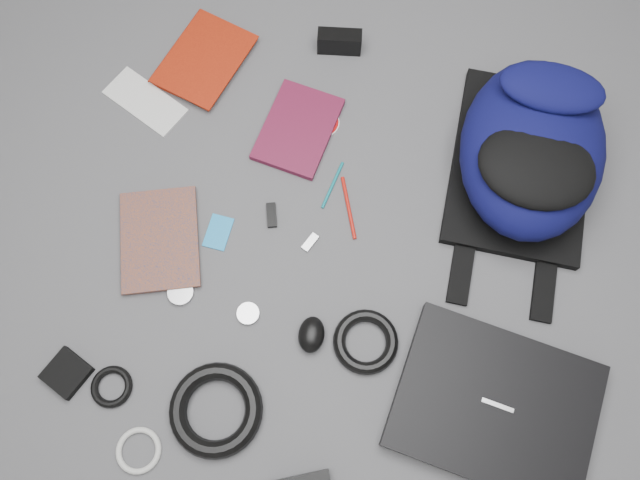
% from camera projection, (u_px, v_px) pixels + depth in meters
% --- Properties ---
extents(ground, '(4.00, 4.00, 0.00)m').
position_uv_depth(ground, '(320.00, 243.00, 1.38)').
color(ground, '#4F4F51').
rests_on(ground, ground).
extents(backpack, '(0.34, 0.48, 0.20)m').
position_uv_depth(backpack, '(532.00, 148.00, 1.34)').
color(backpack, black).
rests_on(backpack, ground).
extents(laptop, '(0.42, 0.35, 0.04)m').
position_uv_depth(laptop, '(495.00, 406.00, 1.25)').
color(laptop, black).
rests_on(laptop, ground).
extents(textbook_red, '(0.23, 0.27, 0.03)m').
position_uv_depth(textbook_red, '(174.00, 45.00, 1.52)').
color(textbook_red, maroon).
rests_on(textbook_red, ground).
extents(comic_book, '(0.24, 0.28, 0.02)m').
position_uv_depth(comic_book, '(121.00, 244.00, 1.37)').
color(comic_book, '#C7530E').
rests_on(comic_book, ground).
extents(envelope, '(0.22, 0.16, 0.00)m').
position_uv_depth(envelope, '(145.00, 101.00, 1.48)').
color(envelope, silver).
rests_on(envelope, ground).
extents(dvd_case, '(0.18, 0.24, 0.02)m').
position_uv_depth(dvd_case, '(298.00, 129.00, 1.45)').
color(dvd_case, '#490E23').
rests_on(dvd_case, ground).
extents(compact_camera, '(0.11, 0.06, 0.06)m').
position_uv_depth(compact_camera, '(339.00, 42.00, 1.50)').
color(compact_camera, black).
rests_on(compact_camera, ground).
extents(sticker_disc, '(0.10, 0.10, 0.00)m').
position_uv_depth(sticker_disc, '(322.00, 122.00, 1.47)').
color(sticker_disc, white).
rests_on(sticker_disc, ground).
extents(pen_teal, '(0.03, 0.12, 0.01)m').
position_uv_depth(pen_teal, '(333.00, 185.00, 1.41)').
color(pen_teal, '#0D717C').
rests_on(pen_teal, ground).
extents(pen_red, '(0.07, 0.14, 0.01)m').
position_uv_depth(pen_red, '(349.00, 208.00, 1.40)').
color(pen_red, red).
rests_on(pen_red, ground).
extents(id_badge, '(0.05, 0.08, 0.00)m').
position_uv_depth(id_badge, '(218.00, 232.00, 1.38)').
color(id_badge, '#1B8BD0').
rests_on(id_badge, ground).
extents(usb_black, '(0.04, 0.06, 0.01)m').
position_uv_depth(usb_black, '(272.00, 215.00, 1.39)').
color(usb_black, black).
rests_on(usb_black, ground).
extents(usb_silver, '(0.03, 0.05, 0.01)m').
position_uv_depth(usb_silver, '(310.00, 242.00, 1.37)').
color(usb_silver, '#A8A7A9').
rests_on(usb_silver, ground).
extents(mouse, '(0.06, 0.08, 0.04)m').
position_uv_depth(mouse, '(311.00, 335.00, 1.29)').
color(mouse, black).
rests_on(mouse, ground).
extents(headphone_left, '(0.06, 0.06, 0.01)m').
position_uv_depth(headphone_left, '(181.00, 293.00, 1.33)').
color(headphone_left, '#B7B7B9').
rests_on(headphone_left, ground).
extents(headphone_right, '(0.06, 0.06, 0.01)m').
position_uv_depth(headphone_right, '(248.00, 314.00, 1.32)').
color(headphone_right, silver).
rests_on(headphone_right, ground).
extents(cable_coil, '(0.18, 0.18, 0.03)m').
position_uv_depth(cable_coil, '(366.00, 342.00, 1.30)').
color(cable_coil, black).
rests_on(cable_coil, ground).
extents(power_cord_coil, '(0.23, 0.23, 0.04)m').
position_uv_depth(power_cord_coil, '(216.00, 410.00, 1.25)').
color(power_cord_coil, black).
rests_on(power_cord_coil, ground).
extents(pouch, '(0.10, 0.10, 0.02)m').
position_uv_depth(pouch, '(67.00, 373.00, 1.28)').
color(pouch, black).
rests_on(pouch, ground).
extents(earbud_coil, '(0.09, 0.09, 0.02)m').
position_uv_depth(earbud_coil, '(112.00, 387.00, 1.27)').
color(earbud_coil, black).
rests_on(earbud_coil, ground).
extents(white_cable_coil, '(0.10, 0.10, 0.01)m').
position_uv_depth(white_cable_coil, '(139.00, 450.00, 1.24)').
color(white_cable_coil, beige).
rests_on(white_cable_coil, ground).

